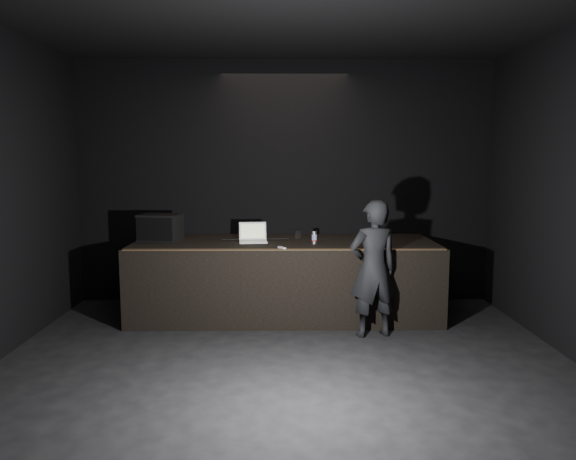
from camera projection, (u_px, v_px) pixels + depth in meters
The scene contains 11 objects.
ground at pixel (286, 399), 4.92m from camera, with size 7.00×7.00×0.00m, color black.
room_walls at pixel (286, 168), 4.67m from camera, with size 6.10×7.10×3.52m.
stage_riser at pixel (284, 278), 7.57m from camera, with size 4.00×1.50×1.00m, color black.
riser_lip at pixel (285, 249), 6.80m from camera, with size 3.92×0.10×0.01m, color brown.
stage_monitor at pixel (160, 228), 7.52m from camera, with size 0.60×0.49×0.36m.
cable at pixel (255, 239), 7.63m from camera, with size 0.02×0.02×0.92m, color black.
laptop at pixel (253, 237), 7.47m from camera, with size 0.39×0.36×0.25m.
beer_can at pixel (314, 238), 7.27m from camera, with size 0.07×0.07×0.16m.
plastic_cup at pixel (298, 235), 7.75m from camera, with size 0.09×0.09×0.11m, color white.
wii_remote at pixel (282, 248), 6.85m from camera, with size 0.03×0.15×0.03m, color white.
person at pixel (373, 269), 6.60m from camera, with size 0.59×0.39×1.63m, color black.
Camera 1 is at (-0.04, -4.69, 2.10)m, focal length 35.00 mm.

